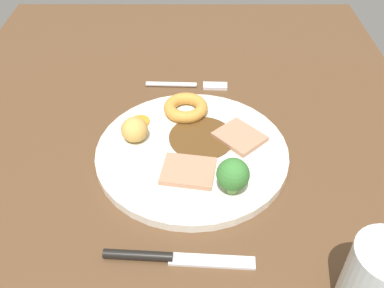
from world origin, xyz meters
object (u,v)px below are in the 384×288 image
(meat_slice_main, at_px, (188,171))
(roast_potato_left, at_px, (134,130))
(knife, at_px, (165,257))
(water_glass, at_px, (377,281))
(dinner_plate, at_px, (192,152))
(meat_slice_under, at_px, (240,137))
(broccoli_floret, at_px, (233,175))
(carrot_coin_front, at_px, (140,121))
(fork, at_px, (189,85))
(yorkshire_pudding, at_px, (186,108))

(meat_slice_main, height_order, roast_potato_left, roast_potato_left)
(knife, bearing_deg, water_glass, -11.29)
(dinner_plate, distance_m, meat_slice_under, 0.08)
(meat_slice_under, relative_size, broccoli_floret, 1.28)
(meat_slice_main, bearing_deg, water_glass, 45.61)
(knife, bearing_deg, broccoli_floret, 52.83)
(carrot_coin_front, xyz_separation_m, broccoli_floret, (0.15, 0.14, 0.03))
(fork, bearing_deg, dinner_plate, -86.22)
(meat_slice_main, height_order, fork, meat_slice_main)
(meat_slice_under, height_order, carrot_coin_front, meat_slice_under)
(dinner_plate, relative_size, roast_potato_left, 6.88)
(roast_potato_left, relative_size, carrot_coin_front, 1.40)
(water_glass, bearing_deg, carrot_coin_front, -138.17)
(dinner_plate, xyz_separation_m, broccoli_floret, (0.09, 0.05, 0.04))
(meat_slice_under, distance_m, carrot_coin_front, 0.16)
(broccoli_floret, bearing_deg, knife, -40.61)
(meat_slice_main, height_order, yorkshire_pudding, yorkshire_pudding)
(roast_potato_left, bearing_deg, carrot_coin_front, 174.63)
(meat_slice_under, xyz_separation_m, yorkshire_pudding, (-0.07, -0.08, 0.01))
(dinner_plate, relative_size, meat_slice_main, 3.91)
(dinner_plate, distance_m, yorkshire_pudding, 0.09)
(meat_slice_main, xyz_separation_m, roast_potato_left, (-0.08, -0.08, 0.01))
(meat_slice_under, relative_size, yorkshire_pudding, 0.93)
(roast_potato_left, xyz_separation_m, water_glass, (0.27, 0.28, 0.02))
(meat_slice_under, bearing_deg, broccoli_floret, -10.16)
(meat_slice_main, bearing_deg, dinner_plate, 174.34)
(meat_slice_under, height_order, roast_potato_left, roast_potato_left)
(dinner_plate, xyz_separation_m, yorkshire_pudding, (-0.09, -0.01, 0.02))
(dinner_plate, bearing_deg, meat_slice_main, -5.66)
(knife, distance_m, water_glass, 0.24)
(broccoli_floret, bearing_deg, water_glass, 40.79)
(meat_slice_main, distance_m, meat_slice_under, 0.11)
(yorkshire_pudding, distance_m, water_glass, 0.40)
(roast_potato_left, bearing_deg, broccoli_floret, 52.78)
(meat_slice_main, xyz_separation_m, knife, (0.14, -0.03, -0.01))
(dinner_plate, height_order, meat_slice_main, meat_slice_main)
(yorkshire_pudding, distance_m, knife, 0.28)
(dinner_plate, xyz_separation_m, meat_slice_under, (-0.02, 0.07, 0.01))
(dinner_plate, distance_m, water_glass, 0.32)
(broccoli_floret, distance_m, knife, 0.14)
(fork, height_order, water_glass, water_glass)
(yorkshire_pudding, xyz_separation_m, fork, (-0.10, 0.01, -0.02))
(carrot_coin_front, bearing_deg, roast_potato_left, -5.37)
(carrot_coin_front, relative_size, water_glass, 0.30)
(carrot_coin_front, distance_m, fork, 0.15)
(knife, height_order, water_glass, water_glass)
(meat_slice_main, xyz_separation_m, carrot_coin_front, (-0.12, -0.08, -0.00))
(roast_potato_left, xyz_separation_m, carrot_coin_front, (-0.04, 0.00, -0.02))
(meat_slice_main, distance_m, water_glass, 0.28)
(knife, bearing_deg, meat_slice_main, 82.07)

